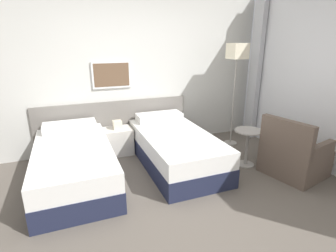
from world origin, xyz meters
TOP-DOWN VIEW (x-y plane):
  - ground_plane at (0.00, 0.00)m, footprint 16.00×16.00m
  - wall_headboard at (-0.02, 1.94)m, footprint 10.00×0.10m
  - bed_near_door at (-1.10, 0.92)m, footprint 0.98×1.93m
  - bed_near_window at (0.39, 0.92)m, footprint 0.98×1.93m
  - nightstand at (-0.35, 1.64)m, footprint 0.46×0.38m
  - floor_lamp at (1.70, 1.33)m, footprint 0.28×0.28m
  - side_table at (1.40, 0.48)m, footprint 0.41×0.41m
  - armchair at (1.83, -0.02)m, footprint 0.86×0.88m

SIDE VIEW (x-z plane):
  - ground_plane at x=0.00m, z-range 0.00..0.00m
  - nightstand at x=-0.35m, z-range -0.06..0.52m
  - bed_near_door at x=-1.10m, z-range -0.06..0.59m
  - bed_near_window at x=0.39m, z-range -0.06..0.59m
  - armchair at x=1.83m, z-range -0.16..0.71m
  - side_table at x=1.40m, z-range 0.11..0.68m
  - wall_headboard at x=-0.02m, z-range -0.05..2.65m
  - floor_lamp at x=1.70m, z-range 0.67..2.48m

